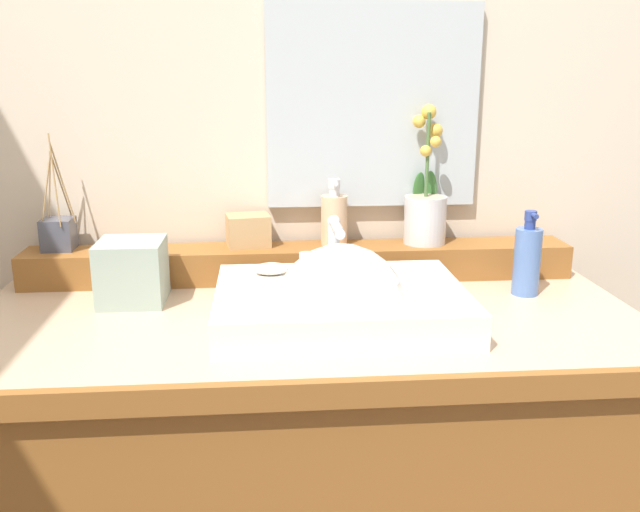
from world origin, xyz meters
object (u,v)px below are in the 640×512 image
trinket_box (248,230)px  tissue_box (132,272)px  sink_basin (341,307)px  reed_diffuser (59,233)px  soap_dispenser (334,218)px  lotion_bottle (527,260)px  soap_bar (271,269)px  potted_plant (425,208)px

trinket_box → tissue_box: size_ratio=0.72×
sink_basin → reed_diffuser: 0.67m
soap_dispenser → tissue_box: (-0.43, -0.15, -0.07)m
lotion_bottle → tissue_box: (-0.82, 0.02, -0.01)m
soap_bar → potted_plant: bearing=28.5°
potted_plant → lotion_bottle: size_ratio=1.74×
soap_bar → sink_basin: bearing=-39.8°
reed_diffuser → trinket_box: size_ratio=2.72×
soap_bar → potted_plant: size_ratio=0.22×
sink_basin → soap_bar: (-0.13, 0.11, 0.05)m
sink_basin → soap_dispenser: soap_dispenser is taller
lotion_bottle → tissue_box: 0.82m
potted_plant → trinket_box: (-0.40, 0.01, -0.05)m
potted_plant → lotion_bottle: 0.26m
reed_diffuser → lotion_bottle: bearing=-9.9°
potted_plant → soap_bar: bearing=-151.5°
soap_bar → tissue_box: tissue_box is taller
soap_dispenser → trinket_box: (-0.19, 0.01, -0.03)m
soap_bar → lotion_bottle: 0.54m
lotion_bottle → tissue_box: lotion_bottle is taller
soap_dispenser → sink_basin: bearing=-93.4°
sink_basin → soap_bar: 0.17m
soap_dispenser → lotion_bottle: size_ratio=0.84×
sink_basin → soap_dispenser: bearing=86.6°
soap_bar → lotion_bottle: bearing=2.7°
sink_basin → potted_plant: bearing=52.9°
potted_plant → lotion_bottle: bearing=-42.9°
soap_bar → soap_dispenser: soap_dispenser is taller
reed_diffuser → tissue_box: reed_diffuser is taller
soap_dispenser → tissue_box: bearing=-160.7°
potted_plant → lotion_bottle: potted_plant is taller
trinket_box → lotion_bottle: bearing=-25.9°
potted_plant → tissue_box: size_ratio=2.40×
trinket_box → potted_plant: bearing=-10.2°
trinket_box → sink_basin: bearing=-69.3°
soap_dispenser → lotion_bottle: (0.39, -0.17, -0.06)m
reed_diffuser → tissue_box: bearing=-40.1°
sink_basin → soap_bar: sink_basin is taller
potted_plant → trinket_box: size_ratio=3.32×
sink_basin → tissue_box: bearing=159.8°
soap_bar → trinket_box: bearing=103.7°
potted_plant → soap_dispenser: bearing=179.8°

